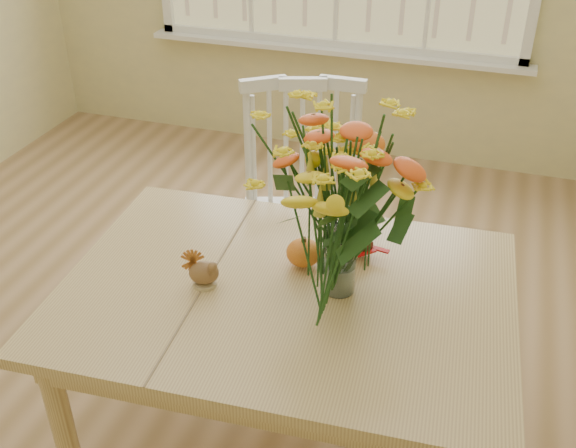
% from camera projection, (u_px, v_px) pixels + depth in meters
% --- Properties ---
extents(floor, '(4.00, 4.50, 0.01)m').
position_uv_depth(floor, '(194.00, 371.00, 2.79)').
color(floor, '#987449').
rests_on(floor, ground).
extents(dining_table, '(1.43, 1.06, 0.73)m').
position_uv_depth(dining_table, '(286.00, 311.00, 2.11)').
color(dining_table, tan).
rests_on(dining_table, floor).
extents(windsor_chair, '(0.61, 0.60, 1.06)m').
position_uv_depth(windsor_chair, '(302.00, 202.00, 2.79)').
color(windsor_chair, white).
rests_on(windsor_chair, floor).
extents(flower_vase, '(0.46, 0.46, 0.54)m').
position_uv_depth(flower_vase, '(343.00, 196.00, 1.88)').
color(flower_vase, white).
rests_on(flower_vase, dining_table).
extents(pumpkin, '(0.11, 0.11, 0.09)m').
position_uv_depth(pumpkin, '(304.00, 254.00, 2.14)').
color(pumpkin, '#C94E17').
rests_on(pumpkin, dining_table).
extents(turkey_figurine, '(0.11, 0.09, 0.12)m').
position_uv_depth(turkey_figurine, '(204.00, 273.00, 2.05)').
color(turkey_figurine, '#CCB78C').
rests_on(turkey_figurine, dining_table).
extents(dark_gourd, '(0.13, 0.08, 0.07)m').
position_uv_depth(dark_gourd, '(360.00, 245.00, 2.19)').
color(dark_gourd, '#38160F').
rests_on(dark_gourd, dining_table).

